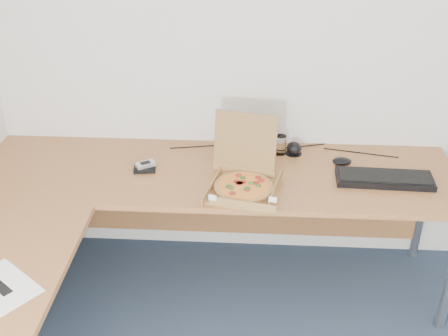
# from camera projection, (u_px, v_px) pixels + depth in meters

# --- Properties ---
(room_shell) EXTENTS (3.50, 3.50, 2.50)m
(room_shell) POSITION_uv_depth(u_px,v_px,m) (371.00, 276.00, 1.42)
(room_shell) COLOR silver
(room_shell) RESTS_ON ground
(desk) EXTENTS (2.50, 2.20, 0.73)m
(desk) POSITION_uv_depth(u_px,v_px,m) (139.00, 221.00, 2.58)
(desk) COLOR #A36637
(desk) RESTS_ON ground
(pizza_box) EXTENTS (0.32, 0.37, 0.33)m
(pizza_box) POSITION_uv_depth(u_px,v_px,m) (244.00, 182.00, 2.75)
(pizza_box) COLOR #A1733E
(pizza_box) RESTS_ON desk
(drinking_glass) EXTENTS (0.06, 0.06, 0.11)m
(drinking_glass) POSITION_uv_depth(u_px,v_px,m) (280.00, 145.00, 3.06)
(drinking_glass) COLOR white
(drinking_glass) RESTS_ON desk
(keyboard) EXTENTS (0.49, 0.19, 0.03)m
(keyboard) POSITION_uv_depth(u_px,v_px,m) (384.00, 179.00, 2.82)
(keyboard) COLOR black
(keyboard) RESTS_ON desk
(mouse) EXTENTS (0.11, 0.08, 0.04)m
(mouse) POSITION_uv_depth(u_px,v_px,m) (342.00, 161.00, 2.98)
(mouse) COLOR black
(mouse) RESTS_ON desk
(wallet) EXTENTS (0.12, 0.11, 0.02)m
(wallet) POSITION_uv_depth(u_px,v_px,m) (145.00, 168.00, 2.93)
(wallet) COLOR black
(wallet) RESTS_ON desk
(phone) EXTENTS (0.11, 0.10, 0.02)m
(phone) POSITION_uv_depth(u_px,v_px,m) (145.00, 164.00, 2.93)
(phone) COLOR #B2B5BA
(phone) RESTS_ON wallet
(paper_sheet) EXTENTS (0.36, 0.34, 0.00)m
(paper_sheet) POSITION_uv_depth(u_px,v_px,m) (1.00, 287.00, 2.15)
(paper_sheet) COLOR white
(paper_sheet) RESTS_ON desk
(dome_speaker) EXTENTS (0.09, 0.09, 0.08)m
(dome_speaker) POSITION_uv_depth(u_px,v_px,m) (294.00, 148.00, 3.07)
(dome_speaker) COLOR black
(dome_speaker) RESTS_ON desk
(cable_bundle) EXTENTS (0.61, 0.12, 0.01)m
(cable_bundle) POSITION_uv_depth(u_px,v_px,m) (278.00, 149.00, 3.13)
(cable_bundle) COLOR black
(cable_bundle) RESTS_ON desk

